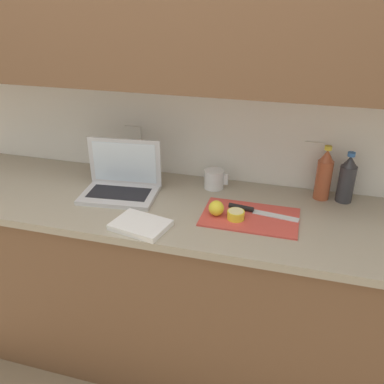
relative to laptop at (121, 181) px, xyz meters
name	(u,v)px	position (x,y,z in m)	size (l,w,h in m)	color
ground_plane	(159,348)	(0.17, -0.04, -0.99)	(12.00, 12.00, 0.00)	#847056
wall_back	(166,50)	(0.17, 0.21, 0.57)	(5.20, 0.38, 2.60)	white
counter_unit	(152,279)	(0.15, -0.04, -0.51)	(2.30, 0.65, 0.93)	brown
laptop	(121,181)	(0.00, 0.00, 0.00)	(0.37, 0.27, 0.25)	silver
cutting_board	(250,217)	(0.62, -0.07, -0.06)	(0.40, 0.25, 0.01)	#D1473D
knife	(251,210)	(0.62, -0.03, -0.04)	(0.31, 0.07, 0.02)	silver
lemon_half_cut	(236,215)	(0.57, -0.11, -0.03)	(0.07, 0.07, 0.04)	yellow
lemon_whole_beside	(216,208)	(0.48, -0.10, -0.02)	(0.07, 0.07, 0.07)	yellow
bottle_green_soda	(324,175)	(0.91, 0.20, 0.06)	(0.07, 0.07, 0.26)	#A34C2D
bottle_oil_tall	(347,179)	(1.01, 0.20, 0.05)	(0.07, 0.07, 0.24)	#333338
measuring_cup	(214,179)	(0.41, 0.17, -0.01)	(0.12, 0.10, 0.09)	silver
dish_towel	(141,225)	(0.20, -0.27, -0.05)	(0.22, 0.16, 0.02)	white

